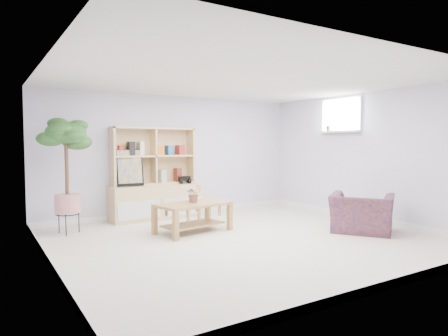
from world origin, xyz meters
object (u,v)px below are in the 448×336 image
coffee_table (193,218)px  armchair (362,211)px  floor_tree (67,176)px  storage_unit (156,173)px

coffee_table → armchair: (2.33, -1.45, 0.11)m
floor_tree → storage_unit: bearing=16.0°
storage_unit → coffee_table: bearing=-87.8°
storage_unit → armchair: (2.39, -2.88, -0.52)m
storage_unit → armchair: storage_unit is taller
coffee_table → armchair: size_ratio=1.23×
storage_unit → armchair: 3.78m
storage_unit → coffee_table: (0.06, -1.43, -0.63)m
coffee_table → floor_tree: floor_tree is taller
storage_unit → floor_tree: size_ratio=0.94×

